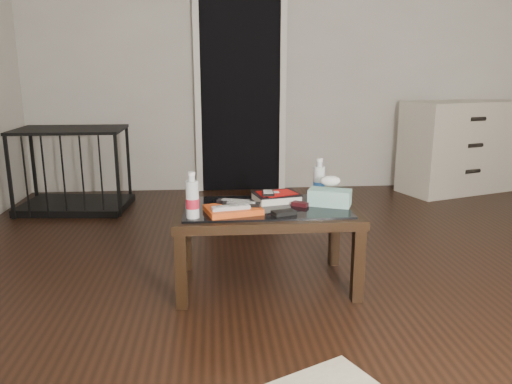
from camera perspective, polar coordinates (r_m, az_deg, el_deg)
ground at (r=2.88m, az=9.27°, el=-10.95°), size 5.00×5.00×0.00m
doorway at (r=5.01m, az=-1.80°, el=11.79°), size 0.90×0.08×2.07m
coffee_table at (r=2.78m, az=1.12°, el=-2.92°), size 1.00×0.60×0.46m
dresser at (r=5.42m, az=22.40°, el=4.82°), size 1.30×0.85×0.90m
pet_crate at (r=4.65m, az=-20.05°, el=0.96°), size 0.95×0.68×0.71m
magazines at (r=2.65m, az=-2.65°, el=-2.03°), size 0.32×0.27×0.03m
remote_silver at (r=2.60m, az=-2.89°, el=-1.76°), size 0.21×0.09×0.02m
remote_black_front at (r=2.66m, az=-1.69°, el=-1.38°), size 0.21×0.08×0.02m
remote_black_back at (r=2.71m, az=-2.36°, el=-1.10°), size 0.21×0.11×0.02m
textbook at (r=2.87m, az=2.33°, el=-0.59°), size 0.29×0.25×0.05m
dvd_mailers at (r=2.87m, az=2.14°, el=-0.08°), size 0.21×0.17×0.01m
ipod at (r=2.82m, az=1.38°, el=-0.10°), size 0.07×0.11×0.02m
flip_phone at (r=2.78m, az=5.08°, el=-1.38°), size 0.10×0.09×0.02m
wallet at (r=2.61m, az=3.20°, el=-2.36°), size 0.14×0.11×0.02m
water_bottle_left at (r=2.55m, az=-7.30°, el=-0.35°), size 0.07×0.07×0.24m
water_bottle_right at (r=2.93m, az=7.23°, el=1.54°), size 0.08×0.08×0.24m
tissue_box at (r=2.81m, az=8.42°, el=-0.62°), size 0.26×0.20×0.09m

